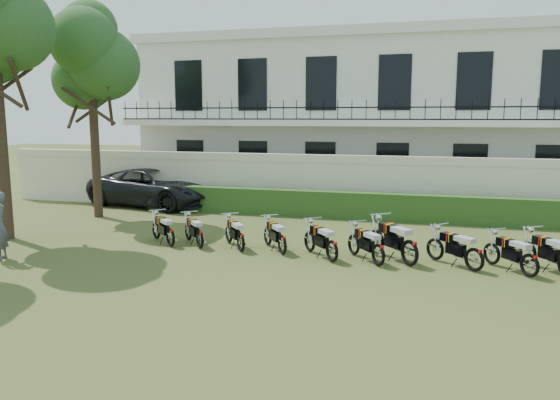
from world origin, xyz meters
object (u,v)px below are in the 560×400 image
at_px(suv, 155,187).
at_px(motorcycle_8, 530,260).
at_px(motorcycle_1, 200,235).
at_px(motorcycle_2, 241,237).
at_px(motorcycle_0, 170,233).
at_px(motorcycle_5, 378,249).
at_px(motorcycle_4, 332,246).
at_px(tree_west_near, 91,57).
at_px(motorcycle_6, 410,246).
at_px(motorcycle_7, 475,254).
at_px(motorcycle_3, 282,240).

bearing_deg(suv, motorcycle_8, -106.05).
distance_m(motorcycle_1, motorcycle_2, 1.26).
relative_size(motorcycle_0, motorcycle_5, 0.93).
bearing_deg(motorcycle_4, suv, 101.50).
bearing_deg(motorcycle_4, motorcycle_1, 133.18).
bearing_deg(motorcycle_0, tree_west_near, 94.30).
distance_m(motorcycle_0, suv, 7.65).
height_order(motorcycle_6, motorcycle_7, motorcycle_6).
height_order(motorcycle_1, motorcycle_2, motorcycle_2).
xyz_separation_m(motorcycle_5, motorcycle_6, (0.76, 0.21, 0.08)).
bearing_deg(tree_west_near, motorcycle_0, -37.10).
xyz_separation_m(motorcycle_2, motorcycle_5, (3.84, -0.42, 0.02)).
bearing_deg(motorcycle_2, motorcycle_5, -43.93).
height_order(motorcycle_0, motorcycle_7, motorcycle_7).
relative_size(motorcycle_0, motorcycle_4, 0.94).
height_order(motorcycle_4, motorcycle_5, motorcycle_4).
distance_m(motorcycle_4, suv, 11.22).
height_order(motorcycle_5, motorcycle_7, motorcycle_7).
height_order(motorcycle_2, suv, suv).
distance_m(motorcycle_1, motorcycle_4, 3.93).
bearing_deg(motorcycle_8, suv, 114.40).
bearing_deg(motorcycle_3, motorcycle_5, -46.32).
height_order(motorcycle_3, suv, suv).
bearing_deg(motorcycle_2, motorcycle_4, -45.87).
bearing_deg(motorcycle_3, motorcycle_7, -40.24).
xyz_separation_m(motorcycle_4, motorcycle_6, (1.95, 0.17, 0.07)).
bearing_deg(suv, motorcycle_0, -137.07).
distance_m(motorcycle_0, motorcycle_7, 8.32).
distance_m(motorcycle_0, motorcycle_1, 0.91).
bearing_deg(tree_west_near, motorcycle_3, -24.01).
relative_size(tree_west_near, suv, 1.38).
height_order(motorcycle_2, motorcycle_4, motorcycle_4).
distance_m(tree_west_near, motorcycle_7, 14.76).
height_order(motorcycle_1, motorcycle_7, motorcycle_7).
bearing_deg(motorcycle_5, motorcycle_1, 136.38).
bearing_deg(motorcycle_1, motorcycle_7, -44.03).
distance_m(motorcycle_6, suv, 12.73).
xyz_separation_m(motorcycle_1, motorcycle_5, (5.10, -0.47, 0.02)).
bearing_deg(motorcycle_5, motorcycle_0, 137.39).
xyz_separation_m(motorcycle_4, motorcycle_8, (4.72, -0.06, -0.01)).
xyz_separation_m(motorcycle_3, suv, (-7.40, 6.48, 0.36)).
xyz_separation_m(motorcycle_4, motorcycle_7, (3.50, 0.11, 0.01)).
distance_m(motorcycle_1, motorcycle_8, 8.64).
relative_size(motorcycle_2, motorcycle_3, 0.99).
height_order(motorcycle_0, motorcycle_1, motorcycle_0).
xyz_separation_m(motorcycle_5, motorcycle_7, (2.30, 0.15, 0.01)).
relative_size(tree_west_near, motorcycle_6, 4.83).
bearing_deg(motorcycle_4, motorcycle_8, -41.29).
height_order(motorcycle_4, suv, suv).
xyz_separation_m(motorcycle_1, motorcycle_2, (1.26, -0.04, 0.01)).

